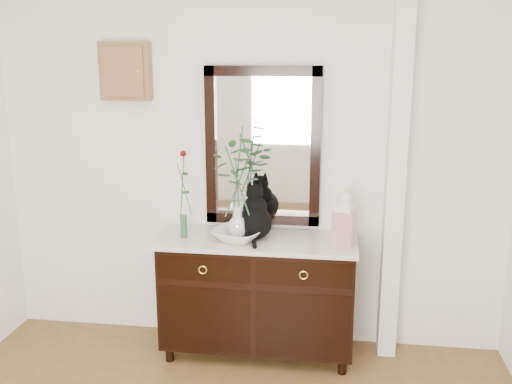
# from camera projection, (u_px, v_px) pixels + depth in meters

# --- Properties ---
(wall_back) EXTENTS (3.60, 0.04, 2.70)m
(wall_back) POSITION_uv_depth(u_px,v_px,m) (249.00, 159.00, 3.99)
(wall_back) COLOR white
(wall_back) RESTS_ON ground
(pilaster) EXTENTS (0.12, 0.20, 2.70)m
(pilaster) POSITION_uv_depth(u_px,v_px,m) (396.00, 165.00, 3.77)
(pilaster) COLOR white
(pilaster) RESTS_ON ground
(sideboard) EXTENTS (1.33, 0.52, 0.82)m
(sideboard) POSITION_uv_depth(u_px,v_px,m) (258.00, 290.00, 3.94)
(sideboard) COLOR black
(sideboard) RESTS_ON ground
(wall_mirror) EXTENTS (0.80, 0.06, 1.10)m
(wall_mirror) POSITION_uv_depth(u_px,v_px,m) (263.00, 147.00, 3.94)
(wall_mirror) COLOR black
(wall_mirror) RESTS_ON wall_back
(key_cabinet) EXTENTS (0.35, 0.10, 0.40)m
(key_cabinet) POSITION_uv_depth(u_px,v_px,m) (126.00, 71.00, 3.92)
(key_cabinet) COLOR brown
(key_cabinet) RESTS_ON wall_back
(cat) EXTENTS (0.31, 0.36, 0.36)m
(cat) POSITION_uv_depth(u_px,v_px,m) (255.00, 212.00, 3.84)
(cat) COLOR black
(cat) RESTS_ON sideboard
(lotus_bowl) EXTENTS (0.41, 0.41, 0.08)m
(lotus_bowl) POSITION_uv_depth(u_px,v_px,m) (238.00, 235.00, 3.81)
(lotus_bowl) COLOR white
(lotus_bowl) RESTS_ON sideboard
(vase_branches) EXTENTS (0.44, 0.44, 0.76)m
(vase_branches) POSITION_uv_depth(u_px,v_px,m) (238.00, 182.00, 3.72)
(vase_branches) COLOR silver
(vase_branches) RESTS_ON lotus_bowl
(bud_vase_rose) EXTENTS (0.08, 0.08, 0.61)m
(bud_vase_rose) POSITION_uv_depth(u_px,v_px,m) (183.00, 194.00, 3.81)
(bud_vase_rose) COLOR #306739
(bud_vase_rose) RESTS_ON sideboard
(ginger_jar) EXTENTS (0.17, 0.17, 0.37)m
(ginger_jar) POSITION_uv_depth(u_px,v_px,m) (344.00, 218.00, 3.68)
(ginger_jar) COLOR silver
(ginger_jar) RESTS_ON sideboard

